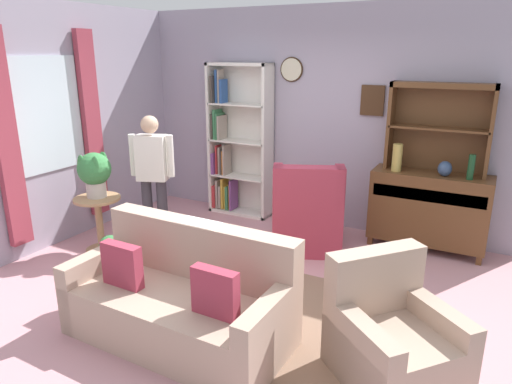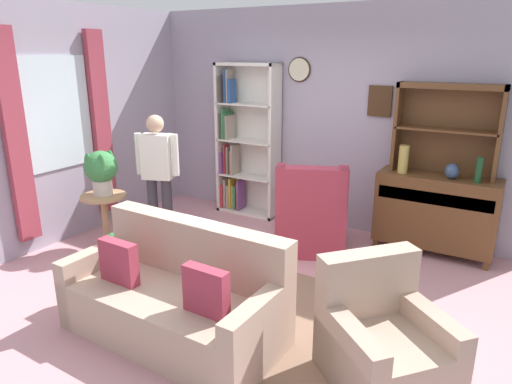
{
  "view_description": "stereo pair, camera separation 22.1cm",
  "coord_description": "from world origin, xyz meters",
  "px_view_note": "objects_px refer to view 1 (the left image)",
  "views": [
    {
      "loc": [
        2.08,
        -3.54,
        2.25
      ],
      "look_at": [
        0.1,
        0.2,
        0.95
      ],
      "focal_mm": 32.38,
      "sensor_mm": 36.0,
      "label": 1
    },
    {
      "loc": [
        2.27,
        -3.43,
        2.25
      ],
      "look_at": [
        0.1,
        0.2,
        0.95
      ],
      "focal_mm": 32.38,
      "sensor_mm": 36.0,
      "label": 2
    }
  ],
  "objects_px": {
    "potted_plant_large": "(95,171)",
    "vase_round": "(445,169)",
    "armchair_floral": "(392,340)",
    "plant_stand": "(99,218)",
    "potted_plant_small": "(110,248)",
    "person_reading": "(153,172)",
    "sideboard": "(428,208)",
    "sideboard_hutch": "(440,116)",
    "vase_tall": "(397,158)",
    "bottle_wine": "(471,167)",
    "bookshelf": "(235,145)",
    "wingback_chair": "(307,218)",
    "couch_floral": "(182,301)"
  },
  "relations": [
    {
      "from": "person_reading",
      "to": "sideboard",
      "type": "bearing_deg",
      "value": 26.21
    },
    {
      "from": "couch_floral",
      "to": "potted_plant_large",
      "type": "height_order",
      "value": "potted_plant_large"
    },
    {
      "from": "bookshelf",
      "to": "bottle_wine",
      "type": "xyz_separation_m",
      "value": [
        3.03,
        -0.17,
        0.08
      ]
    },
    {
      "from": "potted_plant_large",
      "to": "vase_round",
      "type": "bearing_deg",
      "value": 26.7
    },
    {
      "from": "bottle_wine",
      "to": "plant_stand",
      "type": "bearing_deg",
      "value": -154.82
    },
    {
      "from": "armchair_floral",
      "to": "plant_stand",
      "type": "relative_size",
      "value": 1.65
    },
    {
      "from": "sideboard",
      "to": "couch_floral",
      "type": "xyz_separation_m",
      "value": [
        -1.48,
        -2.76,
        -0.2
      ]
    },
    {
      "from": "wingback_chair",
      "to": "potted_plant_small",
      "type": "height_order",
      "value": "wingback_chair"
    },
    {
      "from": "bottle_wine",
      "to": "armchair_floral",
      "type": "xyz_separation_m",
      "value": [
        -0.26,
        -2.38,
        -0.77
      ]
    },
    {
      "from": "bottle_wine",
      "to": "couch_floral",
      "type": "bearing_deg",
      "value": -124.94
    },
    {
      "from": "bookshelf",
      "to": "vase_round",
      "type": "bearing_deg",
      "value": -3.13
    },
    {
      "from": "sideboard",
      "to": "vase_round",
      "type": "relative_size",
      "value": 7.65
    },
    {
      "from": "sideboard_hutch",
      "to": "wingback_chair",
      "type": "xyz_separation_m",
      "value": [
        -1.24,
        -0.78,
        -1.18
      ]
    },
    {
      "from": "sideboard_hutch",
      "to": "potted_plant_large",
      "type": "relative_size",
      "value": 2.15
    },
    {
      "from": "armchair_floral",
      "to": "potted_plant_large",
      "type": "xyz_separation_m",
      "value": [
        -3.49,
        0.65,
        0.67
      ]
    },
    {
      "from": "plant_stand",
      "to": "potted_plant_small",
      "type": "relative_size",
      "value": 1.96
    },
    {
      "from": "vase_round",
      "to": "sideboard",
      "type": "bearing_deg",
      "value": 152.83
    },
    {
      "from": "sideboard_hutch",
      "to": "vase_round",
      "type": "distance_m",
      "value": 0.6
    },
    {
      "from": "vase_round",
      "to": "potted_plant_large",
      "type": "relative_size",
      "value": 0.33
    },
    {
      "from": "person_reading",
      "to": "wingback_chair",
      "type": "bearing_deg",
      "value": 24.46
    },
    {
      "from": "couch_floral",
      "to": "vase_tall",
      "type": "bearing_deg",
      "value": 67.92
    },
    {
      "from": "bookshelf",
      "to": "couch_floral",
      "type": "distance_m",
      "value": 3.15
    },
    {
      "from": "vase_tall",
      "to": "wingback_chair",
      "type": "distance_m",
      "value": 1.24
    },
    {
      "from": "sideboard_hutch",
      "to": "armchair_floral",
      "type": "bearing_deg",
      "value": -87.03
    },
    {
      "from": "wingback_chair",
      "to": "sideboard_hutch",
      "type": "bearing_deg",
      "value": 32.19
    },
    {
      "from": "sideboard",
      "to": "couch_floral",
      "type": "bearing_deg",
      "value": -118.15
    },
    {
      "from": "wingback_chair",
      "to": "vase_tall",
      "type": "bearing_deg",
      "value": 34.83
    },
    {
      "from": "sideboard",
      "to": "person_reading",
      "type": "xyz_separation_m",
      "value": [
        -2.87,
        -1.41,
        0.4
      ]
    },
    {
      "from": "plant_stand",
      "to": "potted_plant_large",
      "type": "bearing_deg",
      "value": 123.35
    },
    {
      "from": "bookshelf",
      "to": "vase_tall",
      "type": "height_order",
      "value": "bookshelf"
    },
    {
      "from": "potted_plant_large",
      "to": "potted_plant_small",
      "type": "height_order",
      "value": "potted_plant_large"
    },
    {
      "from": "potted_plant_small",
      "to": "vase_round",
      "type": "bearing_deg",
      "value": 32.62
    },
    {
      "from": "bottle_wine",
      "to": "armchair_floral",
      "type": "distance_m",
      "value": 2.51
    },
    {
      "from": "sideboard_hutch",
      "to": "wingback_chair",
      "type": "height_order",
      "value": "sideboard_hutch"
    },
    {
      "from": "sideboard_hutch",
      "to": "couch_floral",
      "type": "height_order",
      "value": "sideboard_hutch"
    },
    {
      "from": "vase_tall",
      "to": "bottle_wine",
      "type": "distance_m",
      "value": 0.78
    },
    {
      "from": "sideboard",
      "to": "vase_round",
      "type": "bearing_deg",
      "value": -27.17
    },
    {
      "from": "vase_round",
      "to": "vase_tall",
      "type": "bearing_deg",
      "value": -178.51
    },
    {
      "from": "sideboard_hutch",
      "to": "armchair_floral",
      "type": "relative_size",
      "value": 1.02
    },
    {
      "from": "sideboard",
      "to": "potted_plant_large",
      "type": "xyz_separation_m",
      "value": [
        -3.35,
        -1.82,
        0.45
      ]
    },
    {
      "from": "sideboard_hutch",
      "to": "vase_round",
      "type": "height_order",
      "value": "sideboard_hutch"
    },
    {
      "from": "bottle_wine",
      "to": "potted_plant_small",
      "type": "xyz_separation_m",
      "value": [
        -3.37,
        -1.96,
        -0.86
      ]
    },
    {
      "from": "sideboard_hutch",
      "to": "vase_tall",
      "type": "xyz_separation_m",
      "value": [
        -0.39,
        -0.19,
        -0.48
      ]
    },
    {
      "from": "couch_floral",
      "to": "wingback_chair",
      "type": "height_order",
      "value": "wingback_chair"
    },
    {
      "from": "vase_round",
      "to": "potted_plant_small",
      "type": "distance_m",
      "value": 3.77
    },
    {
      "from": "vase_tall",
      "to": "plant_stand",
      "type": "relative_size",
      "value": 0.48
    },
    {
      "from": "vase_round",
      "to": "potted_plant_small",
      "type": "height_order",
      "value": "vase_round"
    },
    {
      "from": "bookshelf",
      "to": "bottle_wine",
      "type": "relative_size",
      "value": 7.6
    },
    {
      "from": "vase_tall",
      "to": "person_reading",
      "type": "bearing_deg",
      "value": -151.75
    },
    {
      "from": "plant_stand",
      "to": "potted_plant_large",
      "type": "distance_m",
      "value": 0.55
    }
  ]
}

